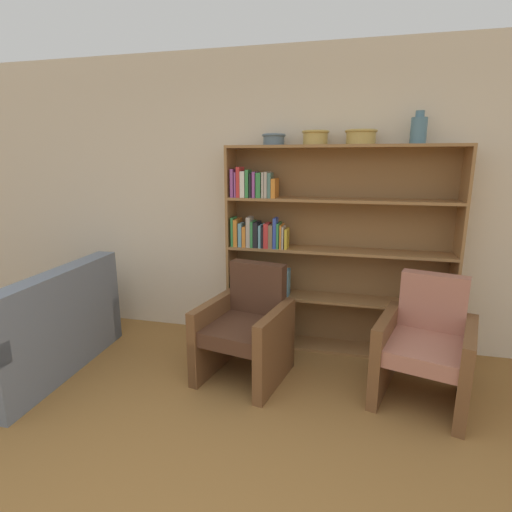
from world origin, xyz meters
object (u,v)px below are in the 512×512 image
vase_tall (419,130)px  armchair_cushioned (425,347)px  bookshelf (314,254)px  bowl_sage (361,136)px  couch (30,336)px  bowl_cream (274,139)px  bowl_brass (315,137)px  armchair_leather (246,329)px

vase_tall → armchair_cushioned: bearing=-81.5°
bookshelf → armchair_cushioned: bearing=-36.8°
bookshelf → bowl_sage: (0.36, -0.02, 1.04)m
bowl_sage → couch: (-2.65, -1.02, -1.65)m
couch → bowl_cream: bearing=-64.3°
bowl_cream → bowl_sage: (0.75, 0.00, 0.01)m
vase_tall → bowl_brass: bearing=180.0°
bowl_cream → armchair_cushioned: bowl_cream is taller
bowl_sage → bowl_cream: bearing=-180.0°
bookshelf → armchair_leather: size_ratio=2.22×
armchair_cushioned → bowl_sage: bearing=-34.8°
couch → armchair_leather: bearing=-81.5°
bowl_sage → vase_tall: size_ratio=1.03×
bowl_sage → couch: bearing=-159.0°
armchair_leather → bowl_brass: bearing=-112.5°
bowl_brass → vase_tall: (0.83, 0.00, 0.04)m
armchair_leather → bowl_sage: bearing=-129.9°
bookshelf → bowl_cream: 1.10m
bookshelf → vase_tall: vase_tall is taller
bookshelf → bowl_sage: 1.10m
vase_tall → armchair_leather: size_ratio=0.28×
bookshelf → armchair_leather: bearing=-124.3°
bowl_cream → couch: (-1.90, -1.02, -1.64)m
couch → armchair_leather: 1.86m
bowl_cream → vase_tall: (1.20, 0.00, 0.06)m
bowl_brass → bowl_sage: 0.38m
vase_tall → armchair_cushioned: size_ratio=0.28×
bowl_cream → vase_tall: vase_tall is taller
armchair_cushioned → couch: bearing=21.8°
bookshelf → bowl_sage: bowl_sage is taller
bowl_sage → armchair_leather: bearing=-141.2°
bookshelf → bowl_cream: (-0.39, -0.02, 1.03)m
bowl_brass → armchair_leather: bowl_brass is taller
bookshelf → armchair_cushioned: bookshelf is taller
bookshelf → couch: (-2.29, -1.03, -0.61)m
bowl_brass → vase_tall: size_ratio=0.90×
bowl_cream → couch: size_ratio=0.14×
vase_tall → armchair_leather: (-1.28, -0.67, -1.59)m
armchair_leather → bookshelf: bearing=-113.0°
couch → armchair_leather: size_ratio=1.66×
vase_tall → armchair_cushioned: vase_tall is taller
armchair_cushioned → bookshelf: bearing=-21.2°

